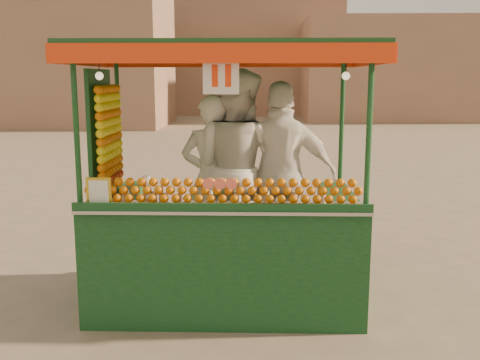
{
  "coord_description": "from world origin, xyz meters",
  "views": [
    {
      "loc": [
        -0.04,
        -5.39,
        2.12
      ],
      "look_at": [
        -0.17,
        -0.26,
        1.18
      ],
      "focal_mm": 41.91,
      "sensor_mm": 36.0,
      "label": 1
    }
  ],
  "objects_px": {
    "juice_cart": "(219,223)",
    "vendor_middle": "(237,168)",
    "vendor_left": "(213,180)",
    "vendor_right": "(282,176)"
  },
  "relations": [
    {
      "from": "vendor_left",
      "to": "vendor_right",
      "type": "bearing_deg",
      "value": 168.06
    },
    {
      "from": "vendor_left",
      "to": "vendor_right",
      "type": "xyz_separation_m",
      "value": [
        0.68,
        -0.12,
        0.06
      ]
    },
    {
      "from": "vendor_middle",
      "to": "vendor_right",
      "type": "relative_size",
      "value": 1.06
    },
    {
      "from": "vendor_middle",
      "to": "vendor_right",
      "type": "xyz_separation_m",
      "value": [
        0.43,
        -0.1,
        -0.06
      ]
    },
    {
      "from": "juice_cart",
      "to": "vendor_middle",
      "type": "distance_m",
      "value": 0.61
    },
    {
      "from": "juice_cart",
      "to": "vendor_right",
      "type": "bearing_deg",
      "value": 25.78
    },
    {
      "from": "vendor_middle",
      "to": "vendor_right",
      "type": "bearing_deg",
      "value": -159.73
    },
    {
      "from": "juice_cart",
      "to": "vendor_middle",
      "type": "bearing_deg",
      "value": 67.51
    },
    {
      "from": "vendor_middle",
      "to": "vendor_left",
      "type": "bearing_deg",
      "value": 27.28
    },
    {
      "from": "juice_cart",
      "to": "vendor_middle",
      "type": "relative_size",
      "value": 1.38
    }
  ]
}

